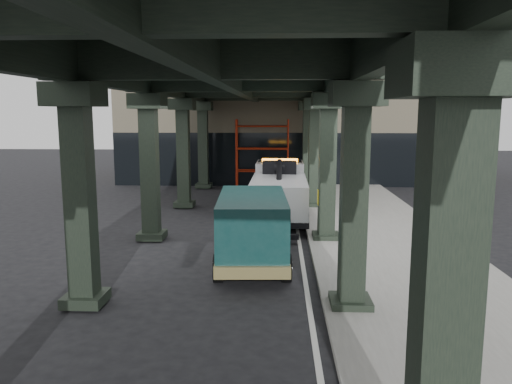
# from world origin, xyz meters

# --- Properties ---
(ground) EXTENTS (90.00, 90.00, 0.00)m
(ground) POSITION_xyz_m (0.00, 0.00, 0.00)
(ground) COLOR black
(ground) RESTS_ON ground
(sidewalk) EXTENTS (5.00, 40.00, 0.15)m
(sidewalk) POSITION_xyz_m (4.50, 2.00, 0.07)
(sidewalk) COLOR gray
(sidewalk) RESTS_ON ground
(lane_stripe) EXTENTS (0.12, 38.00, 0.01)m
(lane_stripe) POSITION_xyz_m (1.70, 2.00, 0.01)
(lane_stripe) COLOR silver
(lane_stripe) RESTS_ON ground
(viaduct) EXTENTS (7.40, 32.00, 6.40)m
(viaduct) POSITION_xyz_m (-0.40, 2.00, 5.46)
(viaduct) COLOR black
(viaduct) RESTS_ON ground
(building) EXTENTS (22.00, 10.00, 8.00)m
(building) POSITION_xyz_m (2.00, 20.00, 4.00)
(building) COLOR #C6B793
(building) RESTS_ON ground
(scaffolding) EXTENTS (3.08, 0.88, 4.00)m
(scaffolding) POSITION_xyz_m (0.00, 14.64, 2.11)
(scaffolding) COLOR #B0250E
(scaffolding) RESTS_ON ground
(tow_truck) EXTENTS (2.36, 7.56, 2.46)m
(tow_truck) POSITION_xyz_m (1.01, 6.01, 1.20)
(tow_truck) COLOR black
(tow_truck) RESTS_ON ground
(towed_van) EXTENTS (2.27, 5.18, 2.06)m
(towed_van) POSITION_xyz_m (0.23, -0.56, 1.11)
(towed_van) COLOR #103939
(towed_van) RESTS_ON ground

